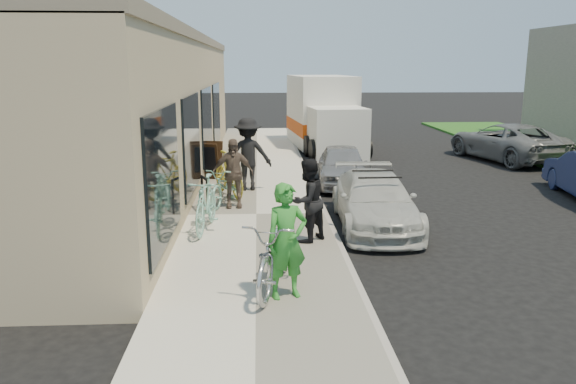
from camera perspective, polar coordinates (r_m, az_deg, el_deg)
name	(u,v)px	position (r m, az deg, el deg)	size (l,w,h in m)	color
ground	(373,266)	(9.83, 8.58, -7.44)	(120.00, 120.00, 0.00)	black
sidewalk	(256,217)	(12.47, -3.23, -2.56)	(3.00, 34.00, 0.15)	beige
curb	(326,217)	(12.56, 3.86, -2.50)	(0.12, 34.00, 0.13)	#9E9790
storefront	(147,108)	(17.37, -14.15, 8.31)	(3.60, 20.00, 4.22)	tan
bike_rack	(205,191)	(12.69, -8.47, 0.15)	(0.21, 0.53, 0.79)	black
sandwich_board	(209,160)	(16.34, -7.99, 3.22)	(0.77, 0.77, 1.05)	black
sedan_white	(375,201)	(12.00, 8.81, -0.91)	(1.74, 3.93, 1.16)	beige
sedan_silver	(342,165)	(16.05, 5.54, 2.70)	(1.35, 3.36, 1.14)	gray
moving_truck	(324,117)	(22.95, 3.66, 7.62)	(2.80, 6.13, 2.92)	silver
far_car_gray	(506,142)	(21.65, 21.30, 4.78)	(2.22, 4.81, 1.34)	slate
tandem_bike	(277,252)	(8.27, -1.15, -6.15)	(0.72, 2.07, 1.09)	#B4B4B6
woman_rider	(287,241)	(7.86, -0.15, -5.02)	(0.60, 0.40, 1.65)	#2F8B2E
man_standing	(307,200)	(10.36, 1.99, -0.87)	(0.76, 0.59, 1.56)	black
cruiser_bike_a	(206,204)	(11.22, -8.33, -1.18)	(0.51, 1.81, 1.08)	#83C3B0
cruiser_bike_b	(225,186)	(13.29, -6.38, 0.65)	(0.59, 1.70, 0.89)	#83C3B0
cruiser_bike_c	(229,174)	(14.11, -6.05, 1.83)	(0.52, 1.85, 1.11)	gold
bystander_a	(248,154)	(14.69, -4.08, 3.86)	(1.22, 0.70, 1.89)	black
bystander_b	(233,173)	(12.90, -5.63, 1.91)	(0.94, 0.39, 1.60)	brown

